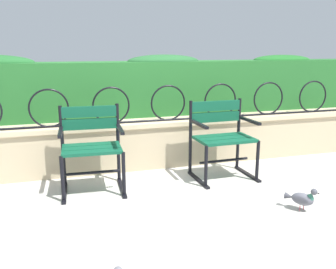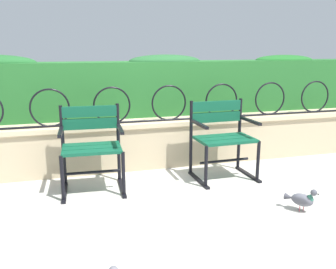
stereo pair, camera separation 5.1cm
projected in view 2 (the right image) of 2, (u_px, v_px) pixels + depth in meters
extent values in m
plane|color=#BCB7AD|center=(170.00, 189.00, 3.73)|extent=(60.00, 60.00, 0.00)
cube|color=tan|center=(151.00, 145.00, 4.42)|extent=(6.29, 0.35, 0.50)
cube|color=#CBB58F|center=(151.00, 122.00, 4.36)|extent=(6.29, 0.41, 0.05)
cylinder|color=black|center=(152.00, 121.00, 4.28)|extent=(5.77, 0.02, 0.02)
torus|color=black|center=(50.00, 108.00, 3.93)|extent=(0.42, 0.02, 0.42)
torus|color=black|center=(112.00, 105.00, 4.11)|extent=(0.42, 0.02, 0.42)
torus|color=black|center=(169.00, 103.00, 4.28)|extent=(0.42, 0.02, 0.42)
torus|color=black|center=(222.00, 101.00, 4.46)|extent=(0.42, 0.02, 0.42)
torus|color=black|center=(270.00, 99.00, 4.64)|extent=(0.42, 0.02, 0.42)
torus|color=black|center=(315.00, 97.00, 4.82)|extent=(0.42, 0.02, 0.42)
cube|color=#236028|center=(143.00, 88.00, 4.66)|extent=(6.16, 0.48, 0.67)
ellipsoid|color=#215429|center=(165.00, 61.00, 4.66)|extent=(0.93, 0.43, 0.17)
ellipsoid|color=#1F6224|center=(284.00, 60.00, 5.12)|extent=(0.86, 0.43, 0.14)
cube|color=#0F4C33|center=(92.00, 152.00, 3.44)|extent=(0.57, 0.15, 0.03)
cube|color=#0F4C33|center=(92.00, 149.00, 3.57)|extent=(0.57, 0.15, 0.03)
cube|color=#0F4C33|center=(91.00, 145.00, 3.70)|extent=(0.57, 0.15, 0.03)
cube|color=#0F4C33|center=(90.00, 111.00, 3.72)|extent=(0.56, 0.06, 0.11)
cube|color=#0F4C33|center=(90.00, 124.00, 3.75)|extent=(0.56, 0.06, 0.11)
cylinder|color=black|center=(118.00, 143.00, 3.86)|extent=(0.04, 0.04, 0.84)
cylinder|color=black|center=(123.00, 174.00, 3.50)|extent=(0.04, 0.04, 0.44)
cube|color=black|center=(122.00, 188.00, 3.73)|extent=(0.07, 0.52, 0.02)
cube|color=black|center=(120.00, 129.00, 3.59)|extent=(0.06, 0.40, 0.03)
cylinder|color=black|center=(63.00, 146.00, 3.74)|extent=(0.04, 0.04, 0.84)
cylinder|color=black|center=(62.00, 179.00, 3.38)|extent=(0.04, 0.04, 0.44)
cube|color=black|center=(65.00, 192.00, 3.61)|extent=(0.07, 0.52, 0.02)
cube|color=black|center=(61.00, 132.00, 3.47)|extent=(0.06, 0.40, 0.03)
cylinder|color=black|center=(93.00, 172.00, 3.62)|extent=(0.53, 0.06, 0.03)
cube|color=#0F4C33|center=(231.00, 142.00, 3.81)|extent=(0.60, 0.14, 0.03)
cube|color=#0F4C33|center=(225.00, 139.00, 3.93)|extent=(0.60, 0.14, 0.03)
cube|color=#0F4C33|center=(220.00, 136.00, 4.06)|extent=(0.60, 0.14, 0.03)
cube|color=#0F4C33|center=(217.00, 106.00, 4.08)|extent=(0.60, 0.05, 0.11)
cube|color=#0F4C33|center=(216.00, 117.00, 4.11)|extent=(0.60, 0.05, 0.11)
cylinder|color=black|center=(239.00, 134.00, 4.25)|extent=(0.04, 0.04, 0.83)
cylinder|color=black|center=(258.00, 161.00, 3.89)|extent=(0.04, 0.04, 0.44)
cube|color=black|center=(248.00, 174.00, 4.12)|extent=(0.05, 0.52, 0.02)
cube|color=black|center=(251.00, 121.00, 3.98)|extent=(0.05, 0.40, 0.03)
cylinder|color=black|center=(191.00, 138.00, 4.07)|extent=(0.04, 0.04, 0.83)
cylinder|color=black|center=(206.00, 167.00, 3.72)|extent=(0.04, 0.04, 0.44)
cube|color=black|center=(198.00, 180.00, 3.94)|extent=(0.05, 0.52, 0.02)
cube|color=black|center=(200.00, 124.00, 3.80)|extent=(0.05, 0.40, 0.03)
cylinder|color=black|center=(224.00, 161.00, 3.99)|extent=(0.57, 0.04, 0.03)
ellipsoid|color=#5B5B66|center=(302.00, 200.00, 3.20)|extent=(0.19, 0.21, 0.11)
cylinder|color=#2D6B56|center=(310.00, 198.00, 3.15)|extent=(0.07, 0.08, 0.06)
sphere|color=#494951|center=(314.00, 193.00, 3.12)|extent=(0.06, 0.06, 0.06)
cone|color=black|center=(318.00, 194.00, 3.10)|extent=(0.02, 0.03, 0.01)
cone|color=#404047|center=(289.00, 197.00, 3.27)|extent=(0.10, 0.10, 0.06)
ellipsoid|color=#4E4E56|center=(303.00, 198.00, 3.24)|extent=(0.10, 0.13, 0.07)
ellipsoid|color=#4E4E56|center=(299.00, 201.00, 3.17)|extent=(0.10, 0.13, 0.07)
cylinder|color=#C6515B|center=(303.00, 208.00, 3.22)|extent=(0.01, 0.01, 0.05)
cylinder|color=#C6515B|center=(300.00, 209.00, 3.21)|extent=(0.01, 0.01, 0.05)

